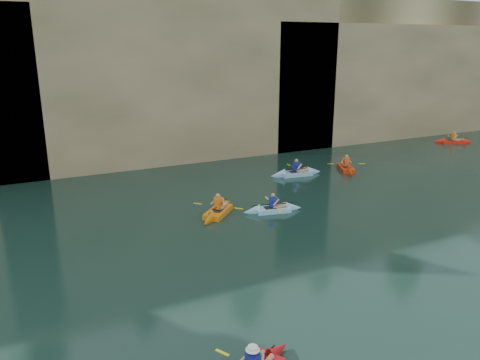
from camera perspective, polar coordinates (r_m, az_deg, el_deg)
name	(u,v)px	position (r m, az deg, el deg)	size (l,w,h in m)	color
ground	(389,345)	(14.28, 17.75, -18.57)	(160.00, 160.00, 0.00)	black
cliff	(127,69)	(39.16, -13.66, 13.00)	(70.00, 16.00, 12.00)	tan
cliff_slab_center	(181,78)	(32.60, -7.16, 12.21)	(24.00, 2.40, 11.40)	tan
cliff_slab_east	(402,80)	(43.47, 19.19, 11.43)	(26.00, 2.40, 9.84)	tan
sea_cave_center	(97,148)	(31.12, -17.01, 3.79)	(3.50, 1.00, 3.20)	black
sea_cave_east	(286,122)	(35.83, 5.65, 7.06)	(5.00, 1.00, 4.50)	black
kayaker_orange	(218,211)	(22.72, -2.69, -3.82)	(3.00, 2.98, 1.31)	orange
kayaker_ltblue_near	(273,209)	(23.09, 4.02, -3.54)	(3.08, 2.31, 1.18)	#98D6FF
kayaker_red_far	(346,168)	(31.39, 12.79, 1.49)	(2.27, 3.42, 1.26)	red
kayaker_ltblue_mid	(296,173)	(29.50, 6.84, 0.85)	(3.54, 2.58, 1.33)	#92BDF4
kayaker_extra_east	(453,141)	(42.81, 24.55, 4.32)	(3.15, 2.18, 1.21)	red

